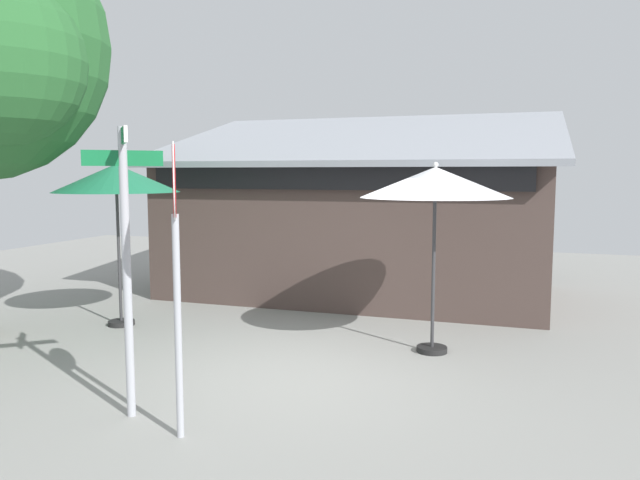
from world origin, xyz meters
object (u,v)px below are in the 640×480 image
stop_sign (176,236)px  patio_umbrella_forest_green_left (116,180)px  street_sign_post (126,244)px  patio_umbrella_ivory_center (435,184)px

stop_sign → patio_umbrella_forest_green_left: bearing=133.2°
street_sign_post → stop_sign: size_ratio=1.06×
patio_umbrella_forest_green_left → patio_umbrella_ivory_center: (5.25, 0.12, -0.04)m
stop_sign → patio_umbrella_forest_green_left: size_ratio=1.03×
patio_umbrella_ivory_center → patio_umbrella_forest_green_left: bearing=-178.7°
patio_umbrella_forest_green_left → patio_umbrella_ivory_center: bearing=1.3°
patio_umbrella_ivory_center → street_sign_post: bearing=-128.4°
stop_sign → patio_umbrella_ivory_center: stop_sign is taller
street_sign_post → patio_umbrella_forest_green_left: size_ratio=1.09×
patio_umbrella_forest_green_left → patio_umbrella_ivory_center: size_ratio=1.02×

